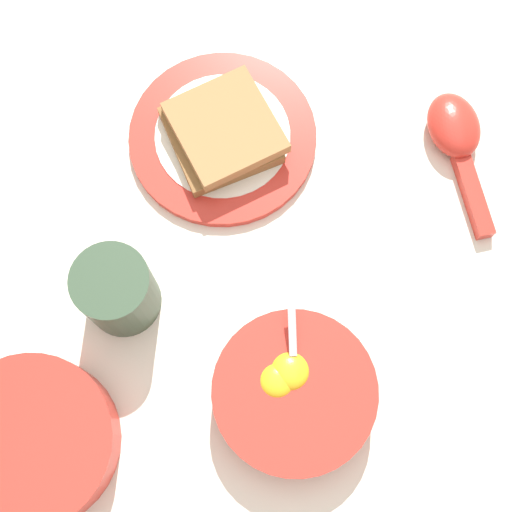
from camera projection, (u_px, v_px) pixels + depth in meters
name	position (u px, v px, depth m)	size (l,w,h in m)	color
ground_plane	(292.00, 239.00, 0.73)	(3.00, 3.00, 0.00)	silver
egg_bowl	(294.00, 393.00, 0.66)	(0.16, 0.15, 0.07)	red
toast_plate	(223.00, 137.00, 0.75)	(0.20, 0.20, 0.01)	red
toast_sandwich	(223.00, 132.00, 0.73)	(0.14, 0.14, 0.03)	brown
soup_spoon	(456.00, 136.00, 0.74)	(0.16, 0.09, 0.03)	red
congee_bowl	(31.00, 442.00, 0.65)	(0.16, 0.16, 0.04)	red
drinking_cup	(117.00, 291.00, 0.67)	(0.07, 0.07, 0.08)	#334733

